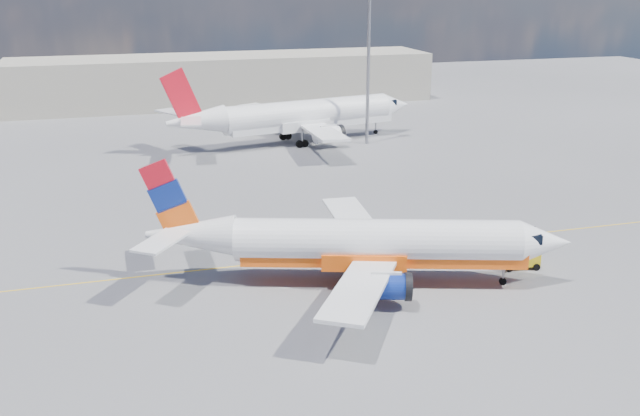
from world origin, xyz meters
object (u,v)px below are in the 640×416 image
object	(u,v)px
second_jet	(300,116)
gse_tug	(518,256)
main_jet	(363,243)
traffic_cone	(364,247)

from	to	relation	value
second_jet	gse_tug	distance (m)	45.23
main_jet	gse_tug	size ratio (longest dim) A/B	10.26
gse_tug	second_jet	bearing A→B (deg)	104.66
second_jet	traffic_cone	distance (m)	38.97
main_jet	traffic_cone	world-z (taller)	main_jet
gse_tug	traffic_cone	bearing A→B (deg)	155.37
gse_tug	traffic_cone	distance (m)	11.69
gse_tug	main_jet	bearing A→B (deg)	-174.03
main_jet	second_jet	xyz separation A→B (m)	(7.21, 44.36, 0.51)
main_jet	gse_tug	world-z (taller)	main_jet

